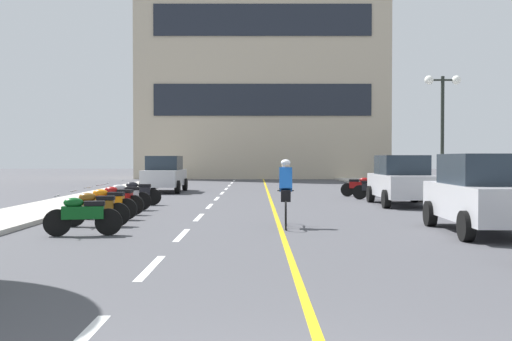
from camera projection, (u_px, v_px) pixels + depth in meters
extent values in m
plane|color=#47474C|center=(262.00, 200.00, 24.49)|extent=(140.00, 140.00, 0.00)
cube|color=#B7B2A8|center=(103.00, 194.00, 27.46)|extent=(2.40, 72.00, 0.12)
cube|color=#B7B2A8|center=(419.00, 194.00, 27.52)|extent=(2.40, 72.00, 0.12)
cube|color=silver|center=(148.00, 268.00, 9.49)|extent=(0.14, 2.20, 0.01)
cube|color=silver|center=(179.00, 235.00, 13.49)|extent=(0.14, 2.20, 0.01)
cube|color=silver|center=(196.00, 217.00, 17.49)|extent=(0.14, 2.20, 0.01)
cube|color=silver|center=(207.00, 206.00, 21.49)|extent=(0.14, 2.20, 0.01)
cube|color=silver|center=(214.00, 199.00, 25.48)|extent=(0.14, 2.20, 0.01)
cube|color=silver|center=(220.00, 193.00, 29.48)|extent=(0.14, 2.20, 0.01)
cube|color=silver|center=(224.00, 189.00, 33.48)|extent=(0.14, 2.20, 0.01)
cube|color=silver|center=(227.00, 186.00, 37.48)|extent=(0.14, 2.20, 0.01)
cube|color=silver|center=(229.00, 183.00, 41.48)|extent=(0.14, 2.20, 0.01)
cube|color=silver|center=(232.00, 181.00, 45.48)|extent=(0.14, 2.20, 0.01)
cube|color=silver|center=(233.00, 179.00, 49.48)|extent=(0.14, 2.20, 0.01)
cube|color=gold|center=(266.00, 196.00, 27.49)|extent=(0.12, 66.00, 0.01)
cube|color=#BCAD93|center=(259.00, 56.00, 52.84)|extent=(20.76, 9.16, 21.24)
cube|color=#1E232D|center=(260.00, 100.00, 48.30)|extent=(17.44, 0.10, 2.55)
cube|color=#1E232D|center=(260.00, 20.00, 48.17)|extent=(17.44, 0.10, 2.55)
cylinder|color=black|center=(440.00, 137.00, 24.20)|extent=(0.14, 0.14, 4.87)
cylinder|color=black|center=(440.00, 80.00, 24.15)|extent=(1.10, 0.08, 0.08)
sphere|color=white|center=(426.00, 80.00, 24.15)|extent=(0.36, 0.36, 0.36)
sphere|color=white|center=(454.00, 80.00, 24.16)|extent=(0.36, 0.36, 0.36)
cylinder|color=black|center=(427.00, 213.00, 15.26)|extent=(0.23, 0.64, 0.64)
cylinder|color=black|center=(495.00, 214.00, 15.23)|extent=(0.23, 0.64, 0.64)
cylinder|color=black|center=(463.00, 226.00, 12.46)|extent=(0.23, 0.64, 0.64)
cube|color=#B7B7BC|center=(481.00, 202.00, 13.84)|extent=(1.79, 4.24, 0.80)
cube|color=#1E2833|center=(481.00, 169.00, 13.82)|extent=(1.61, 2.23, 0.70)
cylinder|color=black|center=(368.00, 194.00, 23.42)|extent=(0.22, 0.64, 0.64)
cylinder|color=black|center=(412.00, 194.00, 23.43)|extent=(0.22, 0.64, 0.64)
cylinder|color=black|center=(384.00, 199.00, 20.62)|extent=(0.22, 0.64, 0.64)
cylinder|color=black|center=(433.00, 199.00, 20.63)|extent=(0.22, 0.64, 0.64)
cube|color=#B7B7BC|center=(399.00, 185.00, 22.02)|extent=(1.71, 4.20, 0.80)
cube|color=#1E2833|center=(399.00, 165.00, 22.00)|extent=(1.56, 2.20, 0.70)
cylinder|color=black|center=(150.00, 184.00, 31.81)|extent=(0.23, 0.64, 0.64)
cylinder|color=black|center=(182.00, 184.00, 31.79)|extent=(0.23, 0.64, 0.64)
cylinder|color=black|center=(140.00, 187.00, 29.01)|extent=(0.23, 0.64, 0.64)
cylinder|color=black|center=(175.00, 187.00, 29.00)|extent=(0.23, 0.64, 0.64)
cube|color=#B7B7BC|center=(162.00, 178.00, 30.39)|extent=(1.75, 4.22, 0.80)
cube|color=#1E2833|center=(162.00, 163.00, 30.38)|extent=(1.59, 2.22, 0.70)
cylinder|color=black|center=(54.00, 223.00, 13.23)|extent=(0.61, 0.20, 0.60)
cylinder|color=black|center=(106.00, 222.00, 13.42)|extent=(0.61, 0.20, 0.60)
cube|color=#0C4C19|center=(80.00, 213.00, 13.32)|extent=(0.93, 0.43, 0.28)
ellipsoid|color=#0C4C19|center=(71.00, 203.00, 13.29)|extent=(0.47, 0.31, 0.22)
cube|color=black|center=(92.00, 203.00, 13.36)|extent=(0.47, 0.31, 0.10)
cylinder|color=silver|center=(54.00, 196.00, 13.22)|extent=(0.13, 0.60, 0.03)
cylinder|color=black|center=(71.00, 215.00, 15.09)|extent=(0.61, 0.14, 0.60)
cylinder|color=black|center=(115.00, 215.00, 15.17)|extent=(0.61, 0.14, 0.60)
cube|color=brown|center=(93.00, 206.00, 15.12)|extent=(0.92, 0.34, 0.28)
ellipsoid|color=brown|center=(85.00, 197.00, 15.11)|extent=(0.45, 0.27, 0.22)
cube|color=black|center=(103.00, 198.00, 15.14)|extent=(0.45, 0.27, 0.10)
cylinder|color=silver|center=(71.00, 191.00, 15.08)|extent=(0.07, 0.60, 0.03)
cylinder|color=black|center=(86.00, 209.00, 16.89)|extent=(0.61, 0.15, 0.60)
cylinder|color=black|center=(124.00, 209.00, 16.80)|extent=(0.61, 0.15, 0.60)
cube|color=orange|center=(105.00, 201.00, 16.84)|extent=(0.92, 0.36, 0.28)
ellipsoid|color=orange|center=(98.00, 193.00, 16.85)|extent=(0.46, 0.28, 0.22)
cube|color=black|center=(113.00, 194.00, 16.81)|extent=(0.46, 0.28, 0.10)
cylinder|color=silver|center=(85.00, 187.00, 16.88)|extent=(0.08, 0.60, 0.03)
cylinder|color=black|center=(98.00, 205.00, 18.43)|extent=(0.61, 0.22, 0.60)
cylinder|color=black|center=(132.00, 205.00, 18.20)|extent=(0.61, 0.22, 0.60)
cube|color=maroon|center=(115.00, 198.00, 18.31)|extent=(0.94, 0.46, 0.28)
ellipsoid|color=maroon|center=(109.00, 190.00, 18.34)|extent=(0.48, 0.33, 0.22)
cube|color=black|center=(122.00, 191.00, 18.25)|extent=(0.48, 0.33, 0.10)
cylinder|color=silver|center=(98.00, 185.00, 18.41)|extent=(0.15, 0.59, 0.03)
cylinder|color=black|center=(105.00, 202.00, 19.69)|extent=(0.61, 0.18, 0.60)
cylinder|color=black|center=(140.00, 201.00, 19.84)|extent=(0.61, 0.18, 0.60)
cube|color=#B2B2B7|center=(122.00, 195.00, 19.76)|extent=(0.93, 0.39, 0.28)
ellipsoid|color=#B2B2B7|center=(116.00, 188.00, 19.73)|extent=(0.47, 0.30, 0.22)
cube|color=black|center=(130.00, 189.00, 19.79)|extent=(0.47, 0.30, 0.10)
cylinder|color=silver|center=(105.00, 183.00, 19.68)|extent=(0.11, 0.60, 0.03)
cylinder|color=black|center=(120.00, 197.00, 21.89)|extent=(0.61, 0.16, 0.60)
cylinder|color=black|center=(150.00, 197.00, 21.99)|extent=(0.61, 0.16, 0.60)
cube|color=black|center=(135.00, 191.00, 21.94)|extent=(0.92, 0.36, 0.28)
ellipsoid|color=black|center=(129.00, 185.00, 21.91)|extent=(0.46, 0.28, 0.22)
cube|color=black|center=(142.00, 185.00, 21.96)|extent=(0.46, 0.28, 0.10)
cylinder|color=silver|center=(120.00, 181.00, 21.87)|extent=(0.09, 0.60, 0.03)
cylinder|color=black|center=(384.00, 193.00, 24.69)|extent=(0.60, 0.28, 0.60)
cylinder|color=black|center=(357.00, 192.00, 25.03)|extent=(0.60, 0.28, 0.60)
cube|color=black|center=(371.00, 187.00, 24.85)|extent=(0.94, 0.55, 0.28)
ellipsoid|color=black|center=(376.00, 182.00, 24.79)|extent=(0.49, 0.37, 0.22)
cube|color=black|center=(365.00, 182.00, 24.93)|extent=(0.49, 0.37, 0.10)
cylinder|color=silver|center=(384.00, 178.00, 24.67)|extent=(0.22, 0.58, 0.03)
cylinder|color=black|center=(370.00, 190.00, 26.62)|extent=(0.60, 0.27, 0.60)
cylinder|color=black|center=(345.00, 190.00, 26.94)|extent=(0.60, 0.27, 0.60)
cube|color=maroon|center=(357.00, 185.00, 26.77)|extent=(0.94, 0.53, 0.28)
ellipsoid|color=maroon|center=(362.00, 180.00, 26.71)|extent=(0.49, 0.36, 0.22)
cube|color=black|center=(352.00, 180.00, 26.84)|extent=(0.49, 0.36, 0.10)
cylinder|color=silver|center=(370.00, 177.00, 26.61)|extent=(0.20, 0.58, 0.03)
torus|color=black|center=(283.00, 212.00, 15.54)|extent=(0.07, 0.72, 0.72)
torus|color=black|center=(283.00, 216.00, 14.49)|extent=(0.07, 0.72, 0.72)
cylinder|color=black|center=(283.00, 202.00, 14.98)|extent=(0.08, 0.95, 0.04)
cube|color=black|center=(283.00, 193.00, 14.82)|extent=(0.11, 0.20, 0.06)
cylinder|color=black|center=(283.00, 191.00, 15.42)|extent=(0.42, 0.05, 0.03)
cube|color=black|center=(283.00, 196.00, 14.88)|extent=(0.26, 0.37, 0.28)
cube|color=blue|center=(283.00, 179.00, 15.02)|extent=(0.34, 0.47, 0.61)
sphere|color=beige|center=(283.00, 165.00, 15.14)|extent=(0.20, 0.20, 0.20)
ellipsoid|color=white|center=(283.00, 163.00, 15.14)|extent=(0.24, 0.26, 0.16)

